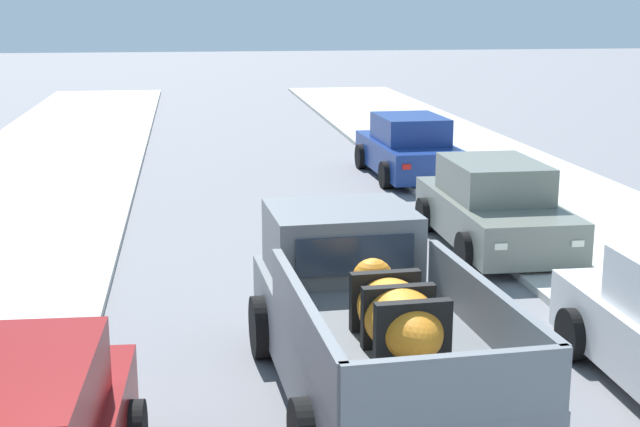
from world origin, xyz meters
TOP-DOWN VIEW (x-y plane):
  - sidewalk_right at (5.59, 12.00)m, footprint 4.93×60.00m
  - curb_left at (-4.53, 12.00)m, footprint 0.16×60.00m
  - curb_right at (4.53, 12.00)m, footprint 0.16×60.00m
  - pickup_truck at (-0.01, 6.60)m, footprint 2.41×5.30m
  - car_right_near at (3.40, 12.35)m, footprint 2.04×4.27m
  - car_left_mid at (3.51, 18.97)m, footprint 2.12×4.30m

SIDE VIEW (x-z plane):
  - curb_left at x=-4.53m, z-range 0.00..0.10m
  - curb_right at x=4.53m, z-range 0.00..0.10m
  - sidewalk_right at x=5.59m, z-range 0.00..0.12m
  - car_right_near at x=3.40m, z-range -0.06..1.48m
  - car_left_mid at x=3.51m, z-range -0.06..1.48m
  - pickup_truck at x=-0.01m, z-range -0.09..1.71m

